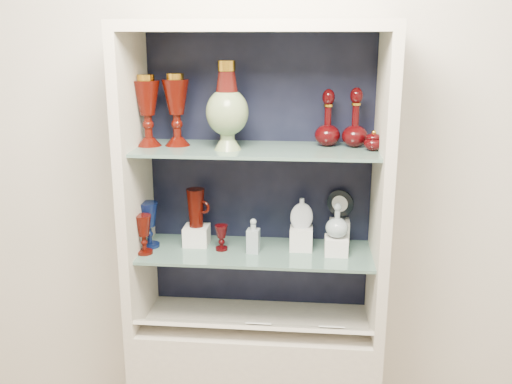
# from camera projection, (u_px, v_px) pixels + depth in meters

# --- Properties ---
(wall_back) EXTENTS (3.50, 0.02, 2.80)m
(wall_back) POSITION_uv_depth(u_px,v_px,m) (261.00, 155.00, 2.40)
(wall_back) COLOR beige
(wall_back) RESTS_ON ground
(cabinet_back_panel) EXTENTS (0.98, 0.02, 1.15)m
(cabinet_back_panel) POSITION_uv_depth(u_px,v_px,m) (260.00, 174.00, 2.39)
(cabinet_back_panel) COLOR black
(cabinet_back_panel) RESTS_ON cabinet_base
(cabinet_side_left) EXTENTS (0.04, 0.40, 1.15)m
(cabinet_side_left) POSITION_uv_depth(u_px,v_px,m) (135.00, 183.00, 2.25)
(cabinet_side_left) COLOR beige
(cabinet_side_left) RESTS_ON cabinet_base
(cabinet_side_right) EXTENTS (0.04, 0.40, 1.15)m
(cabinet_side_right) POSITION_uv_depth(u_px,v_px,m) (382.00, 189.00, 2.16)
(cabinet_side_right) COLOR beige
(cabinet_side_right) RESTS_ON cabinet_base
(cabinet_top_cap) EXTENTS (1.00, 0.40, 0.04)m
(cabinet_top_cap) POSITION_uv_depth(u_px,v_px,m) (256.00, 26.00, 2.05)
(cabinet_top_cap) COLOR beige
(cabinet_top_cap) RESTS_ON cabinet_side_left
(shelf_lower) EXTENTS (0.92, 0.34, 0.01)m
(shelf_lower) POSITION_uv_depth(u_px,v_px,m) (256.00, 252.00, 2.30)
(shelf_lower) COLOR slate
(shelf_lower) RESTS_ON cabinet_side_left
(shelf_upper) EXTENTS (0.92, 0.34, 0.01)m
(shelf_upper) POSITION_uv_depth(u_px,v_px,m) (256.00, 150.00, 2.19)
(shelf_upper) COLOR slate
(shelf_upper) RESTS_ON cabinet_side_left
(label_ledge) EXTENTS (0.92, 0.17, 0.09)m
(label_ledge) POSITION_uv_depth(u_px,v_px,m) (253.00, 326.00, 2.25)
(label_ledge) COLOR beige
(label_ledge) RESTS_ON cabinet_base
(label_card_0) EXTENTS (0.10, 0.06, 0.03)m
(label_card_0) POSITION_uv_depth(u_px,v_px,m) (332.00, 327.00, 2.21)
(label_card_0) COLOR white
(label_card_0) RESTS_ON label_ledge
(label_card_1) EXTENTS (0.10, 0.06, 0.03)m
(label_card_1) POSITION_uv_depth(u_px,v_px,m) (259.00, 323.00, 2.24)
(label_card_1) COLOR white
(label_card_1) RESTS_ON label_ledge
(pedestal_lamp_left) EXTENTS (0.12, 0.12, 0.27)m
(pedestal_lamp_left) POSITION_uv_depth(u_px,v_px,m) (147.00, 111.00, 2.20)
(pedestal_lamp_left) COLOR #470D07
(pedestal_lamp_left) RESTS_ON shelf_upper
(pedestal_lamp_right) EXTENTS (0.13, 0.13, 0.28)m
(pedestal_lamp_right) POSITION_uv_depth(u_px,v_px,m) (176.00, 110.00, 2.20)
(pedestal_lamp_right) COLOR #470D07
(pedestal_lamp_right) RESTS_ON shelf_upper
(enamel_urn) EXTENTS (0.21, 0.21, 0.33)m
(enamel_urn) POSITION_uv_depth(u_px,v_px,m) (227.00, 106.00, 2.12)
(enamel_urn) COLOR #0E4420
(enamel_urn) RESTS_ON shelf_upper
(ruby_decanter_a) EXTENTS (0.12, 0.12, 0.26)m
(ruby_decanter_a) POSITION_uv_depth(u_px,v_px,m) (356.00, 114.00, 2.18)
(ruby_decanter_a) COLOR #390507
(ruby_decanter_a) RESTS_ON shelf_upper
(ruby_decanter_b) EXTENTS (0.13, 0.13, 0.23)m
(ruby_decanter_b) POSITION_uv_depth(u_px,v_px,m) (328.00, 116.00, 2.20)
(ruby_decanter_b) COLOR #390507
(ruby_decanter_b) RESTS_ON shelf_upper
(lidded_bowl) EXTENTS (0.09, 0.09, 0.08)m
(lidded_bowl) POSITION_uv_depth(u_px,v_px,m) (373.00, 140.00, 2.13)
(lidded_bowl) COLOR #390507
(lidded_bowl) RESTS_ON shelf_upper
(cobalt_goblet) EXTENTS (0.09, 0.09, 0.19)m
(cobalt_goblet) POSITION_uv_depth(u_px,v_px,m) (149.00, 225.00, 2.32)
(cobalt_goblet) COLOR #0B1644
(cobalt_goblet) RESTS_ON shelf_lower
(ruby_goblet_tall) EXTENTS (0.07, 0.07, 0.16)m
(ruby_goblet_tall) POSITION_uv_depth(u_px,v_px,m) (144.00, 234.00, 2.25)
(ruby_goblet_tall) COLOR #470D07
(ruby_goblet_tall) RESTS_ON shelf_lower
(ruby_goblet_small) EXTENTS (0.06, 0.06, 0.10)m
(ruby_goblet_small) POSITION_uv_depth(u_px,v_px,m) (221.00, 238.00, 2.29)
(ruby_goblet_small) COLOR #390507
(ruby_goblet_small) RESTS_ON shelf_lower
(riser_ruby_pitcher) EXTENTS (0.10, 0.10, 0.08)m
(riser_ruby_pitcher) POSITION_uv_depth(u_px,v_px,m) (197.00, 235.00, 2.35)
(riser_ruby_pitcher) COLOR silver
(riser_ruby_pitcher) RESTS_ON shelf_lower
(ruby_pitcher) EXTENTS (0.14, 0.11, 0.16)m
(ruby_pitcher) POSITION_uv_depth(u_px,v_px,m) (196.00, 208.00, 2.32)
(ruby_pitcher) COLOR #470D07
(ruby_pitcher) RESTS_ON riser_ruby_pitcher
(clear_square_bottle) EXTENTS (0.05, 0.05, 0.14)m
(clear_square_bottle) POSITION_uv_depth(u_px,v_px,m) (253.00, 236.00, 2.26)
(clear_square_bottle) COLOR #8D9FA6
(clear_square_bottle) RESTS_ON shelf_lower
(riser_flat_flask) EXTENTS (0.09, 0.09, 0.09)m
(riser_flat_flask) POSITION_uv_depth(u_px,v_px,m) (301.00, 238.00, 2.30)
(riser_flat_flask) COLOR silver
(riser_flat_flask) RESTS_ON shelf_lower
(flat_flask) EXTENTS (0.10, 0.05, 0.13)m
(flat_flask) POSITION_uv_depth(u_px,v_px,m) (302.00, 213.00, 2.27)
(flat_flask) COLOR silver
(flat_flask) RESTS_ON riser_flat_flask
(riser_clear_round_decanter) EXTENTS (0.09, 0.09, 0.07)m
(riser_clear_round_decanter) POSITION_uv_depth(u_px,v_px,m) (336.00, 246.00, 2.25)
(riser_clear_round_decanter) COLOR silver
(riser_clear_round_decanter) RESTS_ON shelf_lower
(clear_round_decanter) EXTENTS (0.09, 0.09, 0.13)m
(clear_round_decanter) POSITION_uv_depth(u_px,v_px,m) (337.00, 221.00, 2.22)
(clear_round_decanter) COLOR #8D9FA6
(clear_round_decanter) RESTS_ON riser_clear_round_decanter
(riser_cameo_medallion) EXTENTS (0.08, 0.08, 0.10)m
(riser_cameo_medallion) POSITION_uv_depth(u_px,v_px,m) (339.00, 231.00, 2.37)
(riser_cameo_medallion) COLOR silver
(riser_cameo_medallion) RESTS_ON shelf_lower
(cameo_medallion) EXTENTS (0.12, 0.08, 0.13)m
(cameo_medallion) POSITION_uv_depth(u_px,v_px,m) (340.00, 205.00, 2.34)
(cameo_medallion) COLOR black
(cameo_medallion) RESTS_ON riser_cameo_medallion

